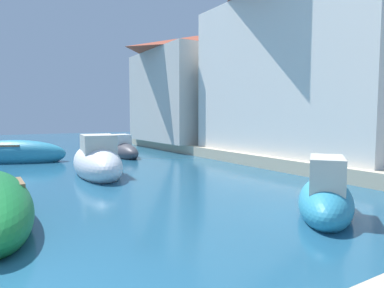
% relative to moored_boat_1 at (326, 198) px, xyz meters
% --- Properties ---
extents(quay_promenade, '(44.00, 32.00, 0.50)m').
position_rel_moored_boat_1_xyz_m(quay_promenade, '(-2.22, -1.21, -0.13)').
color(quay_promenade, beige).
rests_on(quay_promenade, ground).
extents(moored_boat_1, '(3.11, 2.81, 1.54)m').
position_rel_moored_boat_1_xyz_m(moored_boat_1, '(0.00, 0.00, 0.00)').
color(moored_boat_1, teal).
rests_on(moored_boat_1, ground).
extents(moored_boat_3, '(2.19, 4.97, 1.82)m').
position_rel_moored_boat_1_xyz_m(moored_boat_3, '(-2.72, 7.87, 0.08)').
color(moored_boat_3, white).
rests_on(moored_boat_3, ground).
extents(moored_boat_5, '(4.92, 3.26, 1.34)m').
position_rel_moored_boat_1_xyz_m(moored_boat_5, '(-5.08, 13.24, -0.01)').
color(moored_boat_5, teal).
rests_on(moored_boat_5, ground).
extents(moored_boat_9, '(1.15, 3.47, 1.40)m').
position_rel_moored_boat_1_xyz_m(moored_boat_9, '(0.04, 12.60, -0.04)').
color(moored_boat_9, '#3F3F47').
rests_on(moored_boat_9, ground).
extents(waterfront_building_main, '(5.62, 10.53, 7.96)m').
position_rel_moored_boat_1_xyz_m(waterfront_building_main, '(6.46, 6.13, 4.15)').
color(waterfront_building_main, white).
rests_on(waterfront_building_main, quay_promenade).
extents(waterfront_building_annex, '(7.26, 7.78, 7.08)m').
position_rel_moored_boat_1_xyz_m(waterfront_building_annex, '(6.46, 15.49, 3.72)').
color(waterfront_building_annex, beige).
rests_on(waterfront_building_annex, quay_promenade).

